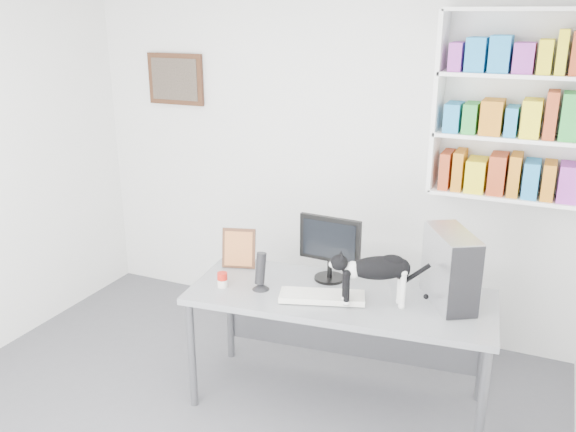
% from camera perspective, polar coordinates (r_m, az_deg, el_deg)
% --- Properties ---
extents(room, '(4.01, 4.01, 2.70)m').
position_cam_1_polar(room, '(3.09, -10.28, -2.23)').
color(room, '#535358').
rests_on(room, ground).
extents(bookshelf, '(1.03, 0.28, 1.24)m').
position_cam_1_polar(bookshelf, '(4.27, 20.55, 9.57)').
color(bookshelf, white).
rests_on(bookshelf, room).
extents(wall_art, '(0.52, 0.04, 0.42)m').
position_cam_1_polar(wall_art, '(5.29, -10.48, 12.48)').
color(wall_art, '#4B2C18').
rests_on(wall_art, room).
extents(desk, '(1.94, 0.92, 0.78)m').
position_cam_1_polar(desk, '(3.99, 4.76, -12.35)').
color(desk, gray).
rests_on(desk, room).
extents(monitor, '(0.42, 0.22, 0.44)m').
position_cam_1_polar(monitor, '(3.91, 3.96, -3.01)').
color(monitor, black).
rests_on(monitor, desk).
extents(keyboard, '(0.55, 0.35, 0.04)m').
position_cam_1_polar(keyboard, '(3.72, 3.21, -7.50)').
color(keyboard, silver).
rests_on(keyboard, desk).
extents(pc_tower, '(0.40, 0.48, 0.45)m').
position_cam_1_polar(pc_tower, '(3.72, 14.96, -4.71)').
color(pc_tower, silver).
rests_on(pc_tower, desk).
extents(speaker, '(0.13, 0.13, 0.25)m').
position_cam_1_polar(speaker, '(3.81, -2.58, -5.13)').
color(speaker, black).
rests_on(speaker, desk).
extents(leaning_print, '(0.24, 0.15, 0.28)m').
position_cam_1_polar(leaning_print, '(4.14, -4.63, -2.96)').
color(leaning_print, '#4B2C18').
rests_on(leaning_print, desk).
extents(soup_can, '(0.08, 0.08, 0.10)m').
position_cam_1_polar(soup_can, '(3.89, -6.16, -5.95)').
color(soup_can, red).
rests_on(soup_can, desk).
extents(cat, '(0.54, 0.37, 0.33)m').
position_cam_1_polar(cat, '(3.61, 8.27, -6.01)').
color(cat, black).
rests_on(cat, desk).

